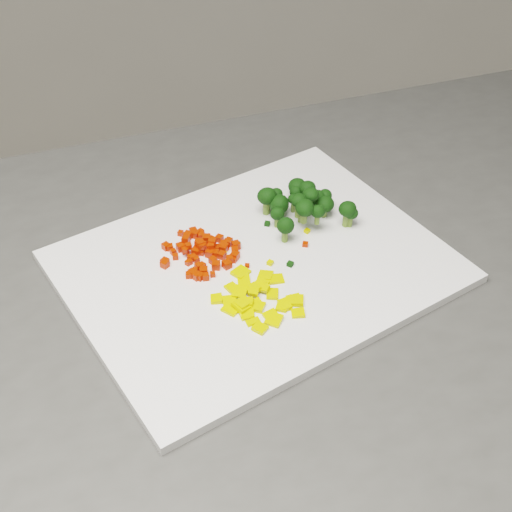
{
  "coord_description": "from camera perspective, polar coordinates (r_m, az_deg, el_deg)",
  "views": [
    {
      "loc": [
        -0.28,
        -0.06,
        1.43
      ],
      "look_at": [
        -0.24,
        0.52,
        0.92
      ],
      "focal_mm": 50.0,
      "sensor_mm": 36.0,
      "label": 1
    }
  ],
  "objects": [
    {
      "name": "carrot_cube_28",
      "position": [
        0.8,
        -6.9,
        0.7
      ],
      "size": [
        0.01,
        0.01,
        0.01
      ],
      "primitive_type": "cube",
      "rotation": [
        0.0,
        0.0,
        0.12
      ],
      "color": "red",
      "rests_on": "carrot_pile"
    },
    {
      "name": "carrot_cube_66",
      "position": [
        0.8,
        -2.61,
        0.74
      ],
      "size": [
        0.01,
        0.01,
        0.01
      ],
      "primitive_type": "cube",
      "rotation": [
        0.0,
        0.0,
        2.22
      ],
      "color": "red",
      "rests_on": "carrot_pile"
    },
    {
      "name": "carrot_cube_31",
      "position": [
        0.79,
        -4.43,
        0.94
      ],
      "size": [
        0.01,
        0.01,
        0.01
      ],
      "primitive_type": "cube",
      "rotation": [
        0.0,
        0.0,
        0.43
      ],
      "color": "red",
      "rests_on": "carrot_pile"
    },
    {
      "name": "carrot_cube_54",
      "position": [
        0.8,
        -2.59,
        0.96
      ],
      "size": [
        0.01,
        0.01,
        0.01
      ],
      "primitive_type": "cube",
      "rotation": [
        0.0,
        0.0,
        1.54
      ],
      "color": "red",
      "rests_on": "carrot_pile"
    },
    {
      "name": "pepper_chunk_9",
      "position": [
        0.73,
        -2.12,
        -4.39
      ],
      "size": [
        0.02,
        0.02,
        0.0
      ],
      "primitive_type": "cube",
      "rotation": [
        0.01,
        0.01,
        2.47
      ],
      "color": "yellow",
      "rests_on": "pepper_pile"
    },
    {
      "name": "stray_bit_1",
      "position": [
        0.83,
        1.9,
        2.7
      ],
      "size": [
        0.01,
        0.01,
        0.0
      ],
      "primitive_type": "cube",
      "rotation": [
        0.0,
        0.0,
        0.81
      ],
      "color": "black",
      "rests_on": "cutting_board"
    },
    {
      "name": "carrot_cube_43",
      "position": [
        0.8,
        -4.17,
        0.95
      ],
      "size": [
        0.01,
        0.01,
        0.01
      ],
      "primitive_type": "cube",
      "rotation": [
        0.0,
        0.0,
        2.97
      ],
      "color": "red",
      "rests_on": "carrot_pile"
    },
    {
      "name": "carrot_cube_33",
      "position": [
        0.8,
        -5.72,
        0.51
      ],
      "size": [
        0.01,
        0.01,
        0.01
      ],
      "primitive_type": "cube",
      "rotation": [
        0.0,
        0.0,
        0.34
      ],
      "color": "red",
      "rests_on": "carrot_pile"
    },
    {
      "name": "broccoli_floret_14",
      "position": [
        0.81,
        3.86,
        3.53
      ],
      "size": [
        0.03,
        0.03,
        0.03
      ],
      "primitive_type": null,
      "color": "black",
      "rests_on": "broccoli_pile"
    },
    {
      "name": "stray_bit_13",
      "position": [
        0.83,
        0.9,
        2.6
      ],
      "size": [
        0.01,
        0.01,
        0.0
      ],
      "primitive_type": "cube",
      "rotation": [
        0.0,
        0.0,
        2.84
      ],
      "color": "black",
      "rests_on": "cutting_board"
    },
    {
      "name": "broccoli_pile",
      "position": [
        0.83,
        4.19,
        4.24
      ],
      "size": [
        0.11,
        0.11,
        0.05
      ],
      "primitive_type": null,
      "color": "black",
      "rests_on": "cutting_board"
    },
    {
      "name": "carrot_cube_34",
      "position": [
        0.8,
        -3.98,
        1.4
      ],
      "size": [
        0.01,
        0.01,
        0.01
      ],
      "primitive_type": "cube",
      "rotation": [
        0.0,
        0.0,
        1.5
      ],
      "color": "red",
      "rests_on": "carrot_pile"
    },
    {
      "name": "carrot_cube_37",
      "position": [
        0.82,
        -4.45,
        1.92
      ],
      "size": [
        0.01,
        0.01,
        0.01
      ],
      "primitive_type": "cube",
      "rotation": [
        0.0,
        0.0,
        0.79
      ],
      "color": "red",
      "rests_on": "carrot_pile"
    },
    {
      "name": "broccoli_floret_19",
      "position": [
        0.83,
        3.55,
        3.44
      ],
      "size": [
        0.02,
        0.02,
        0.02
      ],
      "primitive_type": null,
      "color": "black",
      "rests_on": "broccoli_pile"
    },
    {
      "name": "pepper_chunk_4",
      "position": [
        0.74,
        1.32,
        -3.03
      ],
      "size": [
        0.01,
        0.02,
        0.0
      ],
      "primitive_type": "cube",
      "rotation": [
        0.01,
        0.09,
        1.44
      ],
      "color": "yellow",
      "rests_on": "pepper_pile"
    },
    {
      "name": "pepper_chunk_21",
      "position": [
        0.72,
        1.44,
        -5.14
      ],
      "size": [
        0.02,
        0.02,
        0.01
      ],
      "primitive_type": "cube",
      "rotation": [
        -0.02,
        -0.14,
        1.1
      ],
      "color": "yellow",
      "rests_on": "pepper_pile"
    },
    {
      "name": "pepper_chunk_13",
      "position": [
        0.74,
        -1.29,
        -2.85
      ],
      "size": [
        0.02,
        0.02,
        0.0
      ],
      "primitive_type": "cube",
      "rotation": [
        0.0,
        -0.11,
        1.31
      ],
      "color": "yellow",
      "rests_on": "pepper_pile"
    },
    {
      "name": "stray_bit_3",
      "position": [
        0.78,
        2.75,
        -0.64
      ],
      "size": [
        0.01,
        0.01,
        0.0
      ],
      "primitive_type": "cube",
      "rotation": [
        0.0,
        0.0,
        0.99
      ],
      "color": "black",
      "rests_on": "cutting_board"
    },
    {
      "name": "stray_bit_10",
      "position": [
        0.73,
        0.22,
        -3.97
      ],
      "size": [
        0.01,
        0.01,
        0.0
      ],
      "primitive_type": "cube",
      "rotation": [
        0.0,
        0.0,
        1.32
      ],
      "color": "yellow",
      "rests_on": "cutting_board"
    },
    {
      "name": "carrot_cube_0",
      "position": [
        0.77,
        -4.33,
        -0.79
      ],
      "size": [
        0.01,
        0.01,
        0.01
      ],
      "primitive_type": "cube",
      "rotation": [
        0.0,
        0.0,
        0.8
      ],
      "color": "red",
      "rests_on": "carrot_pile"
    },
    {
      "name": "pepper_chunk_5",
      "position": [
        0.71,
        -0.24,
        -5.29
      ],
      "size": [
        0.02,
        0.01,
        0.01
      ],
      "primitive_type": "cube",
      "rotation": [
        -0.14,
        -0.14,
        0.3
      ],
      "color": "yellow",
      "rests_on": "pepper_pile"
    },
    {
      "name": "pepper_chunk_24",
      "position": [
        0.72,
        -0.84,
        -4.75
      ],
      "size": [
        0.01,
        0.01,
        0.01
      ],
      "primitive_type": "cube",
      "rotation": [
        0.14,
        0.12,
        0.27
      ],
      "color": "yellow",
      "rests_on": "pepper_pile"
    },
    {
      "name": "broccoli_floret_11",
      "position": [
        0.85,
        5.49,
        4.47
      ],
      "size": [
        0.02,
        0.02,
        0.03
      ],
      "primitive_type": null,
      "color": "black",
      "rests_on": "broccoli_pile"
    },
    {
      "name": "pepper_chunk_30",
      "position": [
        0.75,
        -1.87,
        -2.62
      ],
      "size": [
        0.02,
        0.02,
        0.0
      ],
      "primitive_type": "cube",
      "rotation": [
        -0.01,
        0.07,
        2.14
      ],
      "color": "yellow",
      "rests_on": "pepper_pile"
    },
    {
      "name": "pepper_chunk_6",
      "position": [
        0.75,
        0.48,
        -2.15
      ],
      "size": [
        0.02,
        0.02,
        0.01
      ],
      "primitive_type": "cube",
      "rotation": [
        0.11,
        -0.14,
        0.92
      ],
      "color": "yellow",
      "rests_on": "pepper_pile"
    },
    {
      "name": "broccoli_floret_20",
      "position": [
        0.86,
        1.48,
        4.62
      ],
      "size": [
        0.02,
        0.02,
        0.02
      ],
      "primitive_type": null,
      "color": "black",
      "rests_on": "broccoli_pile"
    },
    {
      "name": "stray_bit_12",
      "position": [
        0.77,
        -0.71,
        -0.78
      ],
      "size": [
        0.01,
        0.01,
        0.0
      ],
      "primitive_type": "cube",
      "rotation": [
        0.0,
        0.0,
        3.04
      ],
      "color": "red",
      "rests_on": "cutting_board"
    },
    {
      "name": "carrot_cube_41",
      "position": [
        0.79,
        -5.44,
        0.79
      ],
      "size": [
        0.01,
        0.01,
        0.01
      ],
      "primitive_type": "cube",
      "rotation": [
        0.0,
        0.0,
        0.31
      ],
      "color": "red",
      "rests_on": "carrot_pile"
    },
    {
      "name": "carrot_cube_64",
      "position": [
        0.79,
        -5.31,
        -0.13
      ],
      "size": [
        0.01,
        0.01,
        0.01
      ],
      "primitive_type": "cube",
      "rotation": [
        0.0,
        0.0,
        2.97
      ],
      "color": "red",
      "rests_on": "carrot_pile"
    },
    {
      "name": "carrot_cube_40",
      "position": [
        0.79,
        -3.82,
        0.73
      ],
      "size": [
        0.01,
        0.01,
        0.01
      ],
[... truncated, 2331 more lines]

